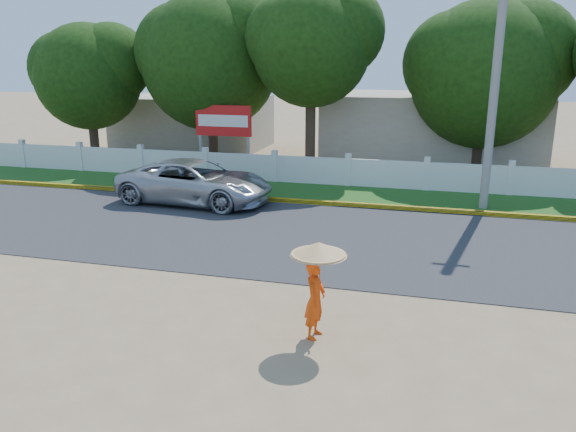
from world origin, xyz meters
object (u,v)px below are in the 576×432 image
Objects in this scene: monk_with_parasol at (317,276)px; vehicle at (195,182)px; utility_pole at (496,77)px; billboard at (223,124)px.

vehicle is at bearing 125.70° from monk_with_parasol.
utility_pole is 11.30m from monk_with_parasol.
vehicle is (-9.67, -1.77, -3.58)m from utility_pole.
utility_pole is 10.46m from vehicle.
utility_pole is at bearing -17.34° from billboard.
vehicle is 2.95× the size of monk_with_parasol.
monk_with_parasol is (6.10, -8.49, 0.44)m from vehicle.
billboard is (-0.87, 5.06, 1.39)m from vehicle.
utility_pole reaches higher than billboard.
utility_pole is at bearing -75.37° from vehicle.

